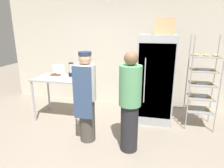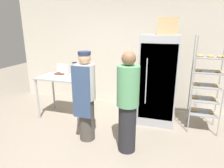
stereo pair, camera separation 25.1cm
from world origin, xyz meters
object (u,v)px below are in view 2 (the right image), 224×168
(donut_box, at_px, (60,74))
(cardboard_storage_box, at_px, (168,26))
(refrigerator, at_px, (158,80))
(baking_rack, at_px, (206,84))
(blender_pitcher, at_px, (75,70))
(person_customer, at_px, (128,103))
(person_baker, at_px, (86,96))

(donut_box, xyz_separation_m, cardboard_storage_box, (2.20, 0.42, 1.01))
(refrigerator, distance_m, baking_rack, 0.91)
(refrigerator, distance_m, donut_box, 2.13)
(donut_box, bearing_deg, refrigerator, 10.33)
(refrigerator, bearing_deg, baking_rack, -7.05)
(baking_rack, height_order, cardboard_storage_box, cardboard_storage_box)
(blender_pitcher, xyz_separation_m, person_customer, (1.45, -1.05, -0.23))
(refrigerator, xyz_separation_m, person_baker, (-1.14, -1.14, -0.09))
(baking_rack, bearing_deg, person_customer, -137.88)
(baking_rack, xyz_separation_m, cardboard_storage_box, (-0.80, 0.16, 1.06))
(refrigerator, bearing_deg, blender_pitcher, -173.49)
(person_baker, relative_size, person_customer, 0.97)
(donut_box, height_order, person_baker, person_baker)
(blender_pitcher, xyz_separation_m, cardboard_storage_box, (1.93, 0.25, 0.93))
(person_baker, distance_m, person_customer, 0.78)
(refrigerator, relative_size, baking_rack, 1.00)
(donut_box, distance_m, blender_pitcher, 0.33)
(baking_rack, distance_m, donut_box, 3.01)
(person_baker, bearing_deg, blender_pitcher, 126.18)
(blender_pitcher, bearing_deg, baking_rack, 2.00)
(baking_rack, distance_m, blender_pitcher, 2.73)
(donut_box, relative_size, person_baker, 0.17)
(donut_box, distance_m, person_customer, 1.94)
(donut_box, bearing_deg, baking_rack, 5.13)
(refrigerator, bearing_deg, person_baker, -134.94)
(cardboard_storage_box, bearing_deg, person_baker, -136.53)
(refrigerator, distance_m, person_customer, 1.31)
(blender_pitcher, height_order, person_customer, person_customer)
(cardboard_storage_box, relative_size, person_customer, 0.23)
(refrigerator, height_order, cardboard_storage_box, cardboard_storage_box)
(blender_pitcher, bearing_deg, cardboard_storage_box, 7.42)
(refrigerator, xyz_separation_m, cardboard_storage_box, (0.11, 0.04, 1.08))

